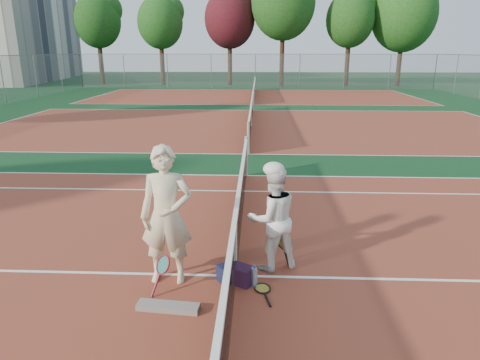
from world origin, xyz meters
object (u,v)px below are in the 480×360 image
at_px(net_main, 235,246).
at_px(racket_black_held, 282,253).
at_px(racket_spare, 262,288).
at_px(player_b, 273,219).
at_px(apartment_block, 5,11).
at_px(sports_bag_navy, 230,273).
at_px(racket_red, 164,274).
at_px(player_a, 166,216).
at_px(sports_bag_purple, 241,275).
at_px(water_bottle, 254,277).

bearing_deg(net_main, racket_black_held, 19.98).
bearing_deg(racket_spare, player_b, -25.48).
relative_size(apartment_block, sports_bag_navy, 65.60).
distance_m(player_b, racket_black_held, 0.57).
xyz_separation_m(racket_red, racket_black_held, (1.72, 0.72, 0.02)).
height_order(player_a, player_b, player_a).
distance_m(racket_black_held, sports_bag_purple, 0.80).
height_order(racket_spare, water_bottle, water_bottle).
bearing_deg(sports_bag_navy, racket_spare, -24.75).
height_order(sports_bag_navy, sports_bag_purple, sports_bag_purple).
height_order(racket_spare, sports_bag_purple, sports_bag_purple).
xyz_separation_m(net_main, water_bottle, (0.29, -0.28, -0.36)).
relative_size(player_a, sports_bag_purple, 6.01).
distance_m(racket_red, racket_black_held, 1.86).
bearing_deg(player_b, water_bottle, 45.49).
bearing_deg(water_bottle, racket_black_held, 51.67).
bearing_deg(player_a, player_b, 14.32).
xyz_separation_m(apartment_block, racket_spare, (28.41, -44.36, -7.49)).
bearing_deg(player_a, apartment_block, 119.62).
bearing_deg(water_bottle, player_a, 173.45).
xyz_separation_m(racket_spare, sports_bag_navy, (-0.49, 0.22, 0.12)).
height_order(player_b, racket_spare, player_b).
bearing_deg(apartment_block, sports_bag_navy, -57.68).
relative_size(net_main, racket_black_held, 19.47).
distance_m(apartment_block, player_a, 52.15).
height_order(player_a, sports_bag_purple, player_a).
bearing_deg(player_a, racket_spare, -10.93).
bearing_deg(sports_bag_purple, racket_black_held, 36.81).
bearing_deg(player_b, apartment_block, -77.09).
xyz_separation_m(apartment_block, sports_bag_purple, (28.09, -44.21, -7.36)).
bearing_deg(racket_black_held, water_bottle, -0.37).
relative_size(player_b, water_bottle, 5.54).
distance_m(net_main, apartment_block, 52.62).
relative_size(player_a, sports_bag_navy, 6.14).
bearing_deg(player_b, player_a, -4.09).
bearing_deg(racket_red, apartment_block, 68.12).
bearing_deg(racket_red, player_a, 34.53).
relative_size(net_main, player_a, 5.33).
height_order(player_a, sports_bag_navy, player_a).
relative_size(net_main, player_b, 6.61).
height_order(net_main, racket_spare, net_main).
bearing_deg(apartment_block, net_main, -57.53).
bearing_deg(water_bottle, racket_spare, -32.69).
relative_size(net_main, sports_bag_navy, 32.74).
height_order(player_a, racket_black_held, player_a).
xyz_separation_m(net_main, sports_bag_navy, (-0.08, -0.14, -0.38)).
height_order(apartment_block, racket_spare, apartment_block).
bearing_deg(player_b, sports_bag_navy, 14.92).
bearing_deg(racket_red, player_b, -26.99).
distance_m(racket_red, water_bottle, 1.31).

